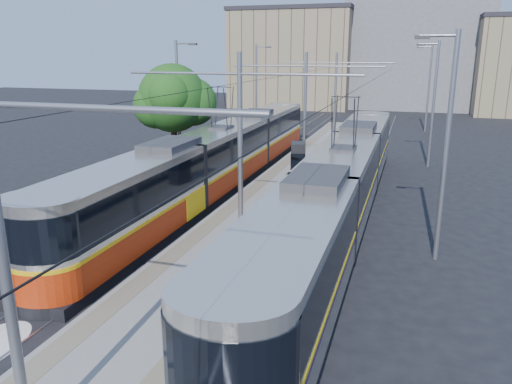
% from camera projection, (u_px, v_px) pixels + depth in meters
% --- Properties ---
extents(ground, '(160.00, 160.00, 0.00)m').
position_uv_depth(ground, '(141.00, 341.00, 13.02)').
color(ground, black).
rests_on(ground, ground).
extents(platform, '(4.00, 50.00, 0.30)m').
position_uv_depth(platform, '(292.00, 181.00, 28.60)').
color(platform, gray).
rests_on(platform, ground).
extents(tactile_strip_left, '(0.70, 50.00, 0.01)m').
position_uv_depth(tactile_strip_left, '(268.00, 177.00, 28.97)').
color(tactile_strip_left, gray).
rests_on(tactile_strip_left, platform).
extents(tactile_strip_right, '(0.70, 50.00, 0.01)m').
position_uv_depth(tactile_strip_right, '(317.00, 181.00, 28.14)').
color(tactile_strip_right, gray).
rests_on(tactile_strip_right, platform).
extents(rails, '(8.71, 70.00, 0.03)m').
position_uv_depth(rails, '(292.00, 184.00, 28.63)').
color(rails, gray).
rests_on(rails, ground).
extents(tram_left, '(2.43, 30.55, 5.50)m').
position_uv_depth(tram_left, '(222.00, 157.00, 27.57)').
color(tram_left, black).
rests_on(tram_left, ground).
extents(tram_right, '(2.43, 29.66, 5.50)m').
position_uv_depth(tram_right, '(342.00, 182.00, 21.56)').
color(tram_right, black).
rests_on(tram_right, ground).
extents(catenary, '(9.20, 70.00, 7.00)m').
position_uv_depth(catenary, '(281.00, 110.00, 24.81)').
color(catenary, gray).
rests_on(catenary, platform).
extents(street_lamps, '(15.18, 38.22, 8.00)m').
position_uv_depth(street_lamps, '(308.00, 104.00, 31.19)').
color(street_lamps, gray).
rests_on(street_lamps, ground).
extents(shelter, '(0.95, 1.31, 2.62)m').
position_uv_depth(shelter, '(298.00, 167.00, 25.33)').
color(shelter, black).
rests_on(shelter, platform).
extents(tree, '(4.59, 4.25, 6.67)m').
position_uv_depth(tree, '(178.00, 99.00, 30.53)').
color(tree, '#382314').
rests_on(tree, ground).
extents(building_left, '(16.32, 12.24, 13.08)m').
position_uv_depth(building_left, '(295.00, 58.00, 69.28)').
color(building_left, gray).
rests_on(building_left, ground).
extents(building_centre, '(18.36, 14.28, 14.41)m').
position_uv_depth(building_centre, '(416.00, 53.00, 68.15)').
color(building_centre, slate).
rests_on(building_centre, ground).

